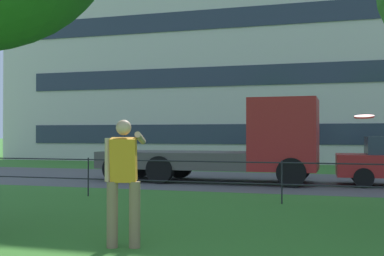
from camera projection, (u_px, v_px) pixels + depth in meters
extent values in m
cube|color=#565454|center=(300.00, 182.00, 16.69)|extent=(80.00, 7.19, 0.01)
cylinder|color=#232328|center=(88.00, 177.00, 12.92)|extent=(0.04, 0.04, 1.00)
cylinder|color=#232328|center=(282.00, 182.00, 11.49)|extent=(0.04, 0.04, 1.00)
cylinder|color=#232328|center=(282.00, 184.00, 11.49)|extent=(39.85, 0.03, 0.03)
cylinder|color=#232328|center=(282.00, 163.00, 11.50)|extent=(39.85, 0.03, 0.03)
cylinder|color=#846B4C|center=(112.00, 215.00, 7.07)|extent=(0.16, 0.16, 0.94)
cylinder|color=#846B4C|center=(135.00, 215.00, 7.06)|extent=(0.16, 0.16, 0.94)
cube|color=orange|center=(124.00, 160.00, 7.07)|extent=(0.43, 0.39, 0.64)
sphere|color=tan|center=(124.00, 127.00, 7.08)|extent=(0.22, 0.22, 0.22)
cylinder|color=tan|center=(140.00, 138.00, 7.38)|extent=(0.25, 0.63, 0.20)
cylinder|color=tan|center=(108.00, 160.00, 7.08)|extent=(0.09, 0.09, 0.62)
cylinder|color=red|center=(364.00, 117.00, 6.88)|extent=(0.31, 0.31, 0.07)
cube|color=#B22323|center=(285.00, 134.00, 16.12)|extent=(2.10, 2.30, 2.30)
cube|color=#283342|center=(313.00, 124.00, 15.87)|extent=(0.12, 1.84, 0.87)
cube|color=#56514C|center=(178.00, 160.00, 17.15)|extent=(5.20, 2.30, 0.56)
cylinder|color=black|center=(297.00, 168.00, 17.03)|extent=(0.90, 0.30, 0.90)
cylinder|color=black|center=(291.00, 173.00, 15.00)|extent=(0.90, 0.30, 0.90)
cylinder|color=black|center=(180.00, 166.00, 18.24)|extent=(0.90, 0.30, 0.90)
cylinder|color=black|center=(160.00, 170.00, 16.21)|extent=(0.90, 0.30, 0.90)
cylinder|color=black|center=(141.00, 165.00, 18.68)|extent=(0.90, 0.30, 0.90)
cylinder|color=black|center=(116.00, 169.00, 16.66)|extent=(0.90, 0.30, 0.90)
cylinder|color=black|center=(359.00, 174.00, 16.42)|extent=(0.61, 0.22, 0.60)
cylinder|color=black|center=(364.00, 178.00, 14.86)|extent=(0.61, 0.22, 0.60)
cube|color=beige|center=(262.00, 20.00, 35.03)|extent=(30.65, 15.98, 19.29)
cube|color=#283342|center=(240.00, 134.00, 27.25)|extent=(25.75, 0.06, 1.10)
cube|color=#283342|center=(240.00, 76.00, 27.28)|extent=(25.75, 0.06, 1.10)
cube|color=#283342|center=(240.00, 17.00, 27.32)|extent=(25.75, 0.06, 1.10)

